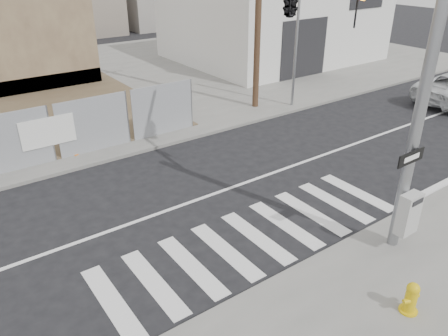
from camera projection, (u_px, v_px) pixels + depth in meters
ground at (204, 197)px, 13.19m from camera, size 100.00×100.00×0.00m
sidewalk_far at (60, 88)px, 23.32m from camera, size 50.00×20.00×0.12m
signal_pole at (329, 36)px, 10.86m from camera, size 0.96×5.87×7.00m
far_signal_pole at (297, 32)px, 19.14m from camera, size 0.16×0.20×5.60m
concrete_wall_right at (38, 24)px, 21.63m from camera, size 5.50×1.30×8.00m
auto_shop at (272, 20)px, 28.76m from camera, size 12.00×10.20×5.95m
fire_hydrant at (411, 298)px, 8.74m from camera, size 0.50×0.50×0.71m
traffic_cone_d at (75, 145)px, 15.62m from camera, size 0.46×0.46×0.69m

